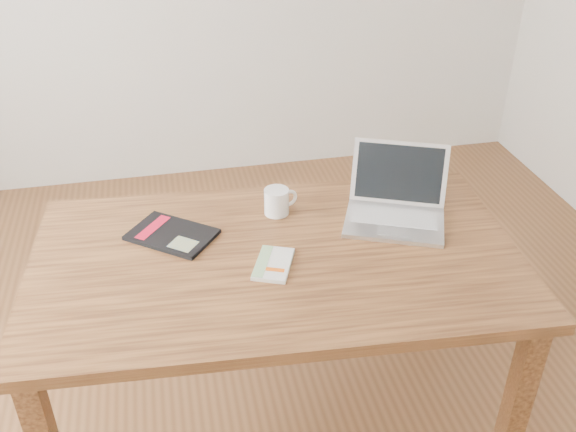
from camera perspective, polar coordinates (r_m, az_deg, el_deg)
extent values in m
plane|color=brown|center=(2.55, -1.91, -17.00)|extent=(4.00, 4.00, 0.00)
cube|color=brown|center=(2.03, -1.03, -3.91)|extent=(1.59, 0.98, 0.04)
cube|color=brown|center=(2.20, 19.58, -15.79)|extent=(0.07, 0.07, 0.71)
cube|color=brown|center=(2.59, -17.70, -6.91)|extent=(0.07, 0.07, 0.71)
cube|color=brown|center=(2.70, 13.00, -4.40)|extent=(0.07, 0.07, 0.71)
cube|color=beige|center=(1.97, -1.30, -4.31)|extent=(0.16, 0.20, 0.01)
cube|color=white|center=(1.97, -1.30, -4.29)|extent=(0.16, 0.20, 0.01)
cube|color=#80A875|center=(1.97, -2.28, -4.00)|extent=(0.10, 0.17, 0.00)
cube|color=#E35C10|center=(1.93, -1.16, -4.79)|extent=(0.06, 0.04, 0.00)
cube|color=black|center=(2.13, -10.27, -1.63)|extent=(0.32, 0.31, 0.01)
cube|color=#AD0C25|center=(2.17, -11.92, -0.99)|extent=(0.12, 0.14, 0.00)
cube|color=gray|center=(2.07, -9.31, -2.48)|extent=(0.11, 0.10, 0.00)
cube|color=silver|center=(2.19, 9.41, -0.60)|extent=(0.39, 0.34, 0.01)
cube|color=silver|center=(2.21, 9.47, -0.03)|extent=(0.31, 0.22, 0.00)
cube|color=#BCBCC1|center=(2.13, 9.33, -1.39)|extent=(0.11, 0.09, 0.00)
cube|color=silver|center=(2.27, 9.86, 3.81)|extent=(0.34, 0.21, 0.21)
cube|color=black|center=(2.26, 9.86, 3.80)|extent=(0.30, 0.19, 0.18)
cylinder|color=white|center=(2.20, -1.02, 1.30)|extent=(0.09, 0.09, 0.09)
cylinder|color=black|center=(2.18, -1.03, 2.24)|extent=(0.07, 0.07, 0.01)
torus|color=white|center=(2.22, 0.09, 1.61)|extent=(0.06, 0.03, 0.06)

